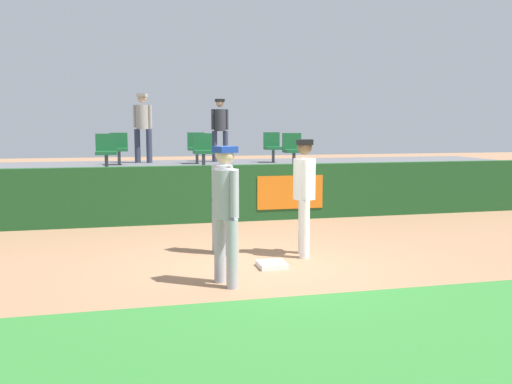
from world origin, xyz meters
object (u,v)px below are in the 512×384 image
(first_base, at_px, (272,265))
(player_fielder_home, at_px, (304,189))
(seat_front_center, at_px, (203,149))
(spectator_hooded, at_px, (220,126))
(seat_front_right, at_px, (293,148))
(seat_back_center, at_px, (197,146))
(seat_back_left, at_px, (119,147))
(player_runner_visitor, at_px, (226,206))
(seat_front_left, at_px, (106,150))
(spectator_capped, at_px, (143,123))
(player_coach_visitor, at_px, (222,193))
(seat_back_right, at_px, (273,145))

(first_base, distance_m, player_fielder_home, 1.39)
(seat_front_center, distance_m, spectator_hooded, 2.63)
(seat_front_right, distance_m, seat_back_center, 2.82)
(seat_back_left, bearing_deg, seat_back_center, 0.00)
(player_runner_visitor, xyz_separation_m, seat_front_left, (-1.64, 6.20, 0.47))
(seat_back_left, xyz_separation_m, seat_front_center, (1.97, -1.80, 0.00))
(player_fielder_home, relative_size, spectator_capped, 0.98)
(first_base, xyz_separation_m, seat_back_center, (-0.15, 7.27, 1.48))
(seat_front_left, height_order, seat_front_center, same)
(seat_front_right, height_order, seat_front_center, same)
(player_coach_visitor, height_order, seat_back_center, seat_back_center)
(seat_front_left, bearing_deg, seat_front_center, -0.00)
(player_fielder_home, xyz_separation_m, spectator_capped, (-2.24, 7.31, 1.08))
(player_runner_visitor, height_order, seat_back_center, seat_back_center)
(first_base, bearing_deg, player_fielder_home, 41.25)
(player_fielder_home, relative_size, seat_front_right, 2.21)
(player_runner_visitor, distance_m, seat_front_left, 6.44)
(seat_front_center, bearing_deg, seat_back_left, 137.53)
(seat_back_left, bearing_deg, spectator_hooded, 12.68)
(seat_front_left, relative_size, seat_back_left, 1.00)
(player_coach_visitor, xyz_separation_m, spectator_capped, (-0.99, 6.88, 1.15))
(player_fielder_home, height_order, seat_front_left, seat_front_left)
(player_runner_visitor, relative_size, seat_front_left, 2.16)
(seat_front_right, xyz_separation_m, seat_back_center, (-2.17, 1.80, -0.00))
(player_runner_visitor, xyz_separation_m, spectator_hooded, (1.42, 8.63, 1.03))
(player_runner_visitor, distance_m, seat_back_center, 8.05)
(player_runner_visitor, distance_m, seat_front_center, 6.25)
(seat_back_right, distance_m, spectator_capped, 3.64)
(seat_back_right, bearing_deg, player_runner_visitor, -109.32)
(seat_back_right, bearing_deg, player_coach_visitor, -112.15)
(player_fielder_home, height_order, seat_front_center, seat_front_center)
(seat_back_center, relative_size, seat_back_left, 1.00)
(player_fielder_home, distance_m, player_runner_visitor, 2.02)
(player_fielder_home, height_order, player_runner_visitor, player_fielder_home)
(player_coach_visitor, bearing_deg, spectator_hooded, 140.00)
(seat_front_left, xyz_separation_m, seat_back_center, (2.31, 1.80, -0.00))
(player_coach_visitor, bearing_deg, seat_back_left, 164.34)
(player_coach_visitor, relative_size, seat_front_right, 2.05)
(first_base, bearing_deg, player_runner_visitor, -138.19)
(seat_front_center, bearing_deg, player_runner_visitor, -95.45)
(first_base, xyz_separation_m, seat_front_right, (2.02, 5.47, 1.48))
(player_coach_visitor, height_order, seat_front_left, seat_front_left)
(spectator_capped, bearing_deg, seat_front_left, 90.62)
(seat_back_center, bearing_deg, seat_back_left, -180.00)
(player_coach_visitor, relative_size, seat_front_left, 2.05)
(player_runner_visitor, height_order, player_coach_visitor, player_runner_visitor)
(player_runner_visitor, distance_m, seat_back_right, 8.50)
(seat_front_right, relative_size, spectator_hooded, 0.47)
(seat_back_center, distance_m, seat_back_left, 2.04)
(seat_back_right, height_order, seat_back_center, same)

